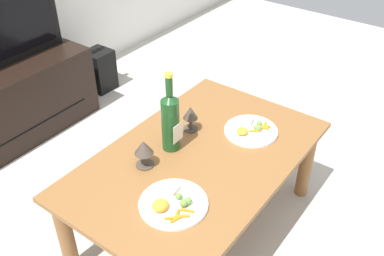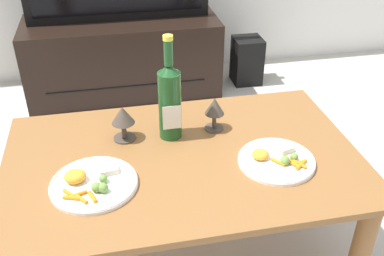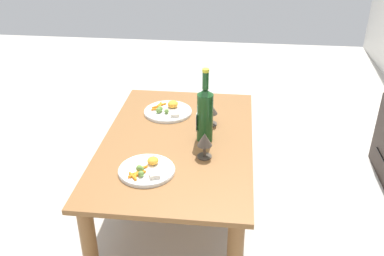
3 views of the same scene
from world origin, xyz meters
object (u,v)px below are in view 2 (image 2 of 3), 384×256
goblet_left (123,117)px  dining_table (183,174)px  floor_speaker (247,60)px  dinner_plate_left (93,183)px  dinner_plate_right (277,160)px  wine_bottle (170,99)px  tv_stand (123,56)px  goblet_right (215,108)px

goblet_left → dining_table: bearing=-39.0°
dining_table → floor_speaker: (0.70, 1.42, -0.24)m
floor_speaker → dinner_plate_left: bearing=-123.7°
floor_speaker → dinner_plate_right: size_ratio=1.19×
dining_table → goblet_left: bearing=141.0°
floor_speaker → wine_bottle: bearing=-119.5°
tv_stand → dinner_plate_right: (0.42, -1.56, 0.24)m
dining_table → tv_stand: 1.47m
dining_table → floor_speaker: bearing=63.7°
tv_stand → dinner_plate_left: (-0.19, -1.56, 0.24)m
wine_bottle → goblet_right: wine_bottle is taller
goblet_right → dinner_plate_left: goblet_right is taller
dining_table → dinner_plate_right: (0.30, -0.10, 0.09)m
tv_stand → goblet_left: 1.35m
dining_table → dinner_plate_right: bearing=-18.0°
goblet_right → dinner_plate_left: 0.53m
floor_speaker → dinner_plate_right: dinner_plate_right is taller
dining_table → goblet_right: size_ratio=9.36×
dining_table → goblet_right: 0.27m
wine_bottle → goblet_left: 0.18m
goblet_right → dinner_plate_left: (-0.46, -0.25, -0.08)m
dining_table → floor_speaker: 1.60m
dining_table → wine_bottle: bearing=98.2°
dining_table → wine_bottle: wine_bottle is taller
dining_table → dinner_plate_right: size_ratio=4.69×
goblet_left → dinner_plate_right: 0.56m
goblet_left → dinner_plate_left: 0.29m
wine_bottle → goblet_right: 0.18m
goblet_right → dinner_plate_left: bearing=-151.1°
goblet_left → dinner_plate_left: size_ratio=0.48×
floor_speaker → goblet_right: bearing=-113.7°
goblet_right → dinner_plate_right: (0.16, -0.25, -0.08)m
dining_table → dinner_plate_left: size_ratio=4.41×
goblet_right → dinner_plate_right: size_ratio=0.50×
tv_stand → wine_bottle: (0.10, -1.32, 0.38)m
dinner_plate_left → dinner_plate_right: bearing=0.1°
floor_speaker → goblet_left: size_ratio=2.34×
dinner_plate_right → goblet_left: bearing=153.0°
wine_bottle → dinner_plate_right: 0.43m
wine_bottle → goblet_right: bearing=4.6°
goblet_right → tv_stand: bearing=101.6°
dining_table → wine_bottle: 0.27m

